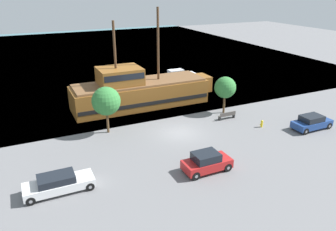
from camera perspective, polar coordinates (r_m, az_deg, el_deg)
name	(u,v)px	position (r m, az deg, el deg)	size (l,w,h in m)	color
ground_plane	(180,133)	(32.99, 2.05, -3.01)	(160.00, 160.00, 0.00)	slate
water_surface	(86,54)	(73.24, -14.01, 10.36)	(80.00, 80.00, 0.00)	teal
pirate_ship	(139,91)	(39.90, -5.11, 4.27)	(17.62, 4.95, 11.51)	brown
moored_boat_dockside	(178,75)	(51.97, 1.68, 7.03)	(5.79, 1.82, 1.46)	silver
parked_car_curb_front	(58,183)	(25.10, -18.54, -11.15)	(4.90, 1.82, 1.37)	white
parked_car_curb_mid	(207,162)	(26.38, 6.75, -8.07)	(3.89, 1.83, 1.61)	#B21E1E
parked_car_curb_rear	(312,122)	(36.62, 23.74, -1.09)	(4.22, 1.80, 1.49)	navy
fire_hydrant	(262,123)	(35.47, 16.02, -1.33)	(0.42, 0.25, 0.76)	yellow
bench_promenade_east	(227,115)	(36.68, 10.27, 0.04)	(1.99, 0.45, 0.85)	#4C4742
tree_row_east	(106,101)	(32.40, -10.72, 2.46)	(2.82, 2.82, 4.74)	brown
tree_row_mideast	(225,88)	(37.62, 9.92, 4.81)	(2.44, 2.44, 4.27)	brown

